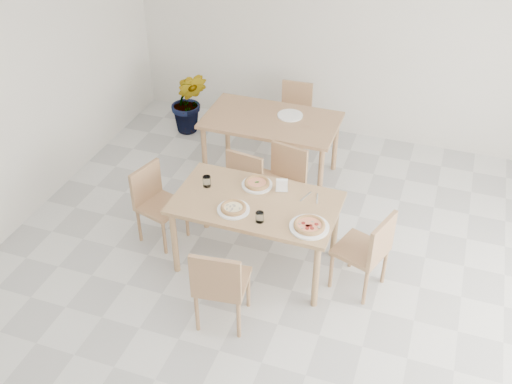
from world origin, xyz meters
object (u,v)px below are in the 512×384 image
(main_table, at_px, (256,209))
(pizza_pepperoni, at_px, (309,225))
(pizza_margherita, at_px, (257,183))
(tumbler_b, at_px, (207,181))
(plate_pepperoni, at_px, (309,227))
(napkin_holder, at_px, (282,186))
(chair_back_n, at_px, (295,109))
(pizza_mushroom, at_px, (233,208))
(plate_empty, at_px, (290,115))
(potted_plant, at_px, (189,102))
(plate_margherita, at_px, (257,185))
(chair_north, at_px, (284,179))
(plate_mushroom, at_px, (233,210))
(tumbler_a, at_px, (260,217))
(second_table, at_px, (271,125))
(chair_back_s, at_px, (249,178))
(chair_south, at_px, (220,283))
(chair_east, at_px, (369,248))
(chair_west, at_px, (155,199))

(main_table, relative_size, pizza_pepperoni, 4.27)
(pizza_margherita, distance_m, tumbler_b, 0.47)
(plate_pepperoni, bearing_deg, pizza_margherita, 144.51)
(tumbler_b, relative_size, napkin_holder, 0.78)
(napkin_holder, relative_size, chair_back_n, 0.17)
(pizza_mushroom, height_order, chair_back_n, pizza_mushroom)
(chair_back_n, height_order, plate_empty, chair_back_n)
(plate_empty, bearing_deg, potted_plant, 161.50)
(plate_margherita, xyz_separation_m, napkin_holder, (0.25, -0.02, 0.05))
(chair_north, bearing_deg, plate_mushroom, -89.40)
(plate_pepperoni, relative_size, tumbler_b, 3.39)
(chair_north, xyz_separation_m, tumbler_b, (-0.55, -0.72, 0.32))
(chair_north, xyz_separation_m, plate_mushroom, (-0.18, -0.99, 0.28))
(plate_mushroom, height_order, pizza_margherita, pizza_margherita)
(tumbler_a, bearing_deg, plate_pepperoni, 7.45)
(tumbler_b, bearing_deg, napkin_holder, 11.82)
(napkin_holder, distance_m, second_table, 1.41)
(pizza_mushroom, bearing_deg, chair_back_s, 100.92)
(tumbler_b, bearing_deg, chair_south, -62.01)
(chair_east, relative_size, chair_back_s, 1.02)
(pizza_pepperoni, bearing_deg, chair_east, 22.62)
(chair_east, distance_m, pizza_margherita, 1.20)
(main_table, xyz_separation_m, pizza_pepperoni, (0.56, -0.21, 0.11))
(napkin_holder, bearing_deg, chair_east, -30.50)
(second_table, bearing_deg, plate_margherita, -78.08)
(plate_margherita, bearing_deg, chair_back_n, 96.23)
(potted_plant, bearing_deg, main_table, -52.25)
(main_table, height_order, pizza_pepperoni, pizza_pepperoni)
(pizza_pepperoni, height_order, napkin_holder, napkin_holder)
(chair_east, distance_m, chair_back_s, 1.56)
(chair_north, xyz_separation_m, chair_back_n, (-0.33, 1.56, -0.02))
(chair_east, bearing_deg, plate_pepperoni, -48.42)
(plate_mushroom, height_order, plate_empty, same)
(main_table, distance_m, plate_pepperoni, 0.60)
(pizza_mushroom, height_order, tumbler_a, tumbler_a)
(chair_north, xyz_separation_m, second_table, (-0.38, 0.72, 0.19))
(chair_west, bearing_deg, pizza_mushroom, -89.66)
(chair_east, xyz_separation_m, plate_mushroom, (-1.21, -0.20, 0.27))
(main_table, height_order, second_table, same)
(main_table, bearing_deg, plate_empty, 96.08)
(tumbler_a, distance_m, potted_plant, 3.04)
(plate_margherita, xyz_separation_m, pizza_margherita, (0.00, 0.00, 0.02))
(tumbler_a, bearing_deg, pizza_mushroom, 165.16)
(plate_mushroom, bearing_deg, potted_plant, 122.95)
(potted_plant, bearing_deg, chair_back_n, 8.62)
(chair_back_s, height_order, plate_empty, chair_back_s)
(chair_east, bearing_deg, second_table, -118.12)
(napkin_holder, xyz_separation_m, plate_empty, (-0.34, 1.43, -0.05))
(main_table, relative_size, plate_pepperoni, 4.35)
(chair_west, relative_size, tumbler_b, 7.87)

